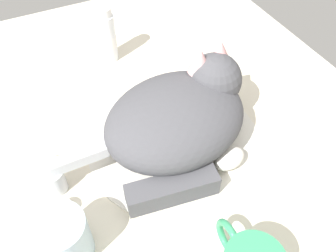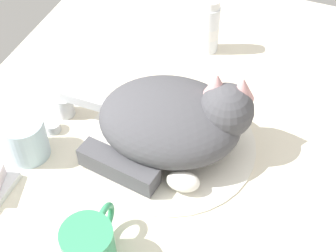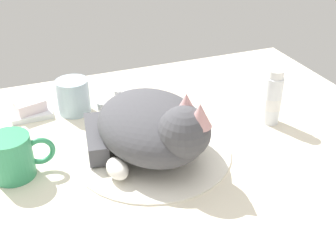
{
  "view_description": "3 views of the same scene",
  "coord_description": "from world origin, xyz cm",
  "px_view_note": "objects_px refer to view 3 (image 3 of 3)",
  "views": [
    {
      "loc": [
        -35.89,
        18.79,
        49.87
      ],
      "look_at": [
        1.16,
        0.79,
        3.9
      ],
      "focal_mm": 38.29,
      "sensor_mm": 36.0,
      "label": 1
    },
    {
      "loc": [
        -55.34,
        -21.48,
        69.33
      ],
      "look_at": [
        -0.0,
        0.31,
        4.8
      ],
      "focal_mm": 53.96,
      "sensor_mm": 36.0,
      "label": 2
    },
    {
      "loc": [
        -22.34,
        -66.05,
        48.22
      ],
      "look_at": [
        2.75,
        -1.62,
        6.56
      ],
      "focal_mm": 45.69,
      "sensor_mm": 36.0,
      "label": 3
    }
  ],
  "objects_px": {
    "coffee_mug": "(13,157)",
    "soap_bar": "(30,106)",
    "cat": "(155,127)",
    "toothpaste_bottle": "(273,99)",
    "faucet": "(123,97)",
    "rinse_cup": "(73,96)"
  },
  "relations": [
    {
      "from": "coffee_mug",
      "to": "soap_bar",
      "type": "relative_size",
      "value": 1.82
    },
    {
      "from": "cat",
      "to": "toothpaste_bottle",
      "type": "height_order",
      "value": "cat"
    },
    {
      "from": "faucet",
      "to": "rinse_cup",
      "type": "relative_size",
      "value": 1.52
    },
    {
      "from": "faucet",
      "to": "soap_bar",
      "type": "distance_m",
      "value": 0.21
    },
    {
      "from": "rinse_cup",
      "to": "toothpaste_bottle",
      "type": "distance_m",
      "value": 0.44
    },
    {
      "from": "faucet",
      "to": "coffee_mug",
      "type": "height_order",
      "value": "coffee_mug"
    },
    {
      "from": "soap_bar",
      "to": "toothpaste_bottle",
      "type": "height_order",
      "value": "toothpaste_bottle"
    },
    {
      "from": "rinse_cup",
      "to": "soap_bar",
      "type": "distance_m",
      "value": 0.1
    },
    {
      "from": "coffee_mug",
      "to": "faucet",
      "type": "bearing_deg",
      "value": 34.49
    },
    {
      "from": "rinse_cup",
      "to": "coffee_mug",
      "type": "bearing_deg",
      "value": -125.95
    },
    {
      "from": "coffee_mug",
      "to": "rinse_cup",
      "type": "xyz_separation_m",
      "value": [
        0.14,
        0.2,
        -0.0
      ]
    },
    {
      "from": "faucet",
      "to": "coffee_mug",
      "type": "distance_m",
      "value": 0.31
    },
    {
      "from": "cat",
      "to": "coffee_mug",
      "type": "relative_size",
      "value": 2.41
    },
    {
      "from": "rinse_cup",
      "to": "toothpaste_bottle",
      "type": "bearing_deg",
      "value": -27.35
    },
    {
      "from": "cat",
      "to": "toothpaste_bottle",
      "type": "bearing_deg",
      "value": 6.75
    },
    {
      "from": "soap_bar",
      "to": "cat",
      "type": "bearing_deg",
      "value": -50.75
    },
    {
      "from": "cat",
      "to": "rinse_cup",
      "type": "height_order",
      "value": "cat"
    },
    {
      "from": "rinse_cup",
      "to": "cat",
      "type": "bearing_deg",
      "value": -64.86
    },
    {
      "from": "soap_bar",
      "to": "coffee_mug",
      "type": "bearing_deg",
      "value": -102.78
    },
    {
      "from": "cat",
      "to": "soap_bar",
      "type": "height_order",
      "value": "cat"
    },
    {
      "from": "faucet",
      "to": "cat",
      "type": "bearing_deg",
      "value": -89.63
    },
    {
      "from": "coffee_mug",
      "to": "rinse_cup",
      "type": "relative_size",
      "value": 1.47
    }
  ]
}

